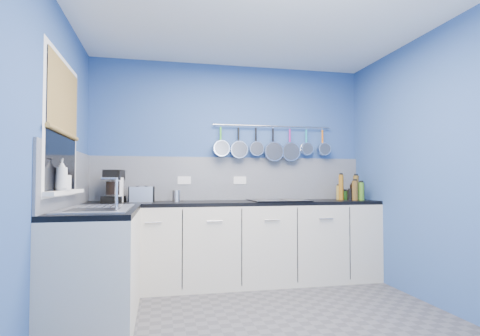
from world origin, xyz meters
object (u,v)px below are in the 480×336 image
object	(u,v)px
paper_towel	(118,190)
hob	(278,200)
coffee_maker	(114,186)
soap_bottle_a	(62,175)
canister	(176,196)
soap_bottle_b	(64,179)
toaster	(142,194)

from	to	relation	value
paper_towel	hob	world-z (taller)	paper_towel
coffee_maker	hob	world-z (taller)	coffee_maker
soap_bottle_a	coffee_maker	world-z (taller)	soap_bottle_a
soap_bottle_a	canister	world-z (taller)	soap_bottle_a
coffee_maker	canister	bearing A→B (deg)	14.45
soap_bottle_a	soap_bottle_b	xyz separation A→B (m)	(0.00, 0.08, -0.03)
paper_towel	canister	size ratio (longest dim) A/B	2.14
soap_bottle_b	coffee_maker	world-z (taller)	coffee_maker
soap_bottle_b	coffee_maker	bearing A→B (deg)	77.39
paper_towel	hob	size ratio (longest dim) A/B	0.42
soap_bottle_b	toaster	xyz separation A→B (m)	(0.52, 1.10, -0.16)
paper_towel	coffee_maker	world-z (taller)	coffee_maker
soap_bottle_a	toaster	xyz separation A→B (m)	(0.52, 1.18, -0.19)
coffee_maker	hob	distance (m)	1.78
coffee_maker	toaster	xyz separation A→B (m)	(0.28, 0.05, -0.09)
paper_towel	canister	world-z (taller)	paper_towel
soap_bottle_b	soap_bottle_a	bearing A→B (deg)	-90.00
paper_towel	hob	distance (m)	1.73
toaster	canister	xyz separation A→B (m)	(0.37, -0.04, -0.02)
hob	soap_bottle_a	bearing A→B (deg)	-152.53
soap_bottle_a	hob	bearing A→B (deg)	27.47
soap_bottle_a	hob	size ratio (longest dim) A/B	0.39
soap_bottle_a	paper_towel	world-z (taller)	soap_bottle_a
paper_towel	soap_bottle_b	bearing A→B (deg)	-104.83
soap_bottle_a	hob	xyz separation A→B (m)	(2.00, 1.04, -0.26)
paper_towel	toaster	distance (m)	0.25
soap_bottle_a	toaster	size ratio (longest dim) A/B	0.95
coffee_maker	toaster	distance (m)	0.30
coffee_maker	hob	bearing A→B (deg)	10.45
canister	hob	xyz separation A→B (m)	(1.12, -0.10, -0.05)
soap_bottle_b	paper_towel	distance (m)	1.09
toaster	hob	world-z (taller)	toaster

